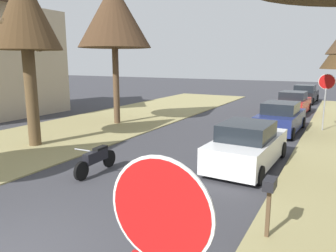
# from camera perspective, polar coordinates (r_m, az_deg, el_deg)

# --- Properties ---
(stop_sign_far) EXTENTS (0.81, 0.47, 2.95)m
(stop_sign_far) POSITION_cam_1_polar(r_m,az_deg,el_deg) (18.68, 26.07, 5.74)
(stop_sign_far) COLOR #9EA0A5
(stop_sign_far) RESTS_ON grass_verge_right
(street_tree_left_mid_a) EXTENTS (2.84, 2.84, 7.14)m
(street_tree_left_mid_a) POSITION_cam_1_polar(r_m,az_deg,el_deg) (15.01, -23.92, 17.51)
(street_tree_left_mid_a) COLOR brown
(street_tree_left_mid_a) RESTS_ON grass_verge_left
(street_tree_left_mid_b) EXTENTS (4.11, 4.11, 7.86)m
(street_tree_left_mid_b) POSITION_cam_1_polar(r_m,az_deg,el_deg) (19.22, -9.50, 18.59)
(street_tree_left_mid_b) COLOR brown
(street_tree_left_mid_b) RESTS_ON grass_verge_left
(parked_sedan_white) EXTENTS (2.09, 4.47, 1.57)m
(parked_sedan_white) POSITION_cam_1_polar(r_m,az_deg,el_deg) (11.71, 13.80, -3.41)
(parked_sedan_white) COLOR white
(parked_sedan_white) RESTS_ON ground
(parked_sedan_navy) EXTENTS (2.09, 4.47, 1.57)m
(parked_sedan_navy) POSITION_cam_1_polar(r_m,az_deg,el_deg) (17.84, 19.22, 1.31)
(parked_sedan_navy) COLOR navy
(parked_sedan_navy) RESTS_ON ground
(parked_sedan_red) EXTENTS (2.09, 4.47, 1.57)m
(parked_sedan_red) POSITION_cam_1_polar(r_m,az_deg,el_deg) (24.38, 21.17, 3.73)
(parked_sedan_red) COLOR red
(parked_sedan_red) RESTS_ON ground
(parked_sedan_black) EXTENTS (2.09, 4.47, 1.57)m
(parked_sedan_black) POSITION_cam_1_polar(r_m,az_deg,el_deg) (31.48, 22.95, 5.16)
(parked_sedan_black) COLOR black
(parked_sedan_black) RESTS_ON ground
(parked_motorcycle) EXTENTS (0.60, 2.05, 0.97)m
(parked_motorcycle) POSITION_cam_1_polar(r_m,az_deg,el_deg) (10.96, -12.52, -5.68)
(parked_motorcycle) COLOR black
(parked_motorcycle) RESTS_ON ground
(curbside_mailbox) EXTENTS (0.22, 0.44, 1.27)m
(curbside_mailbox) POSITION_cam_1_polar(r_m,az_deg,el_deg) (7.01, 17.44, -10.85)
(curbside_mailbox) COLOR brown
(curbside_mailbox) RESTS_ON grass_verge_right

